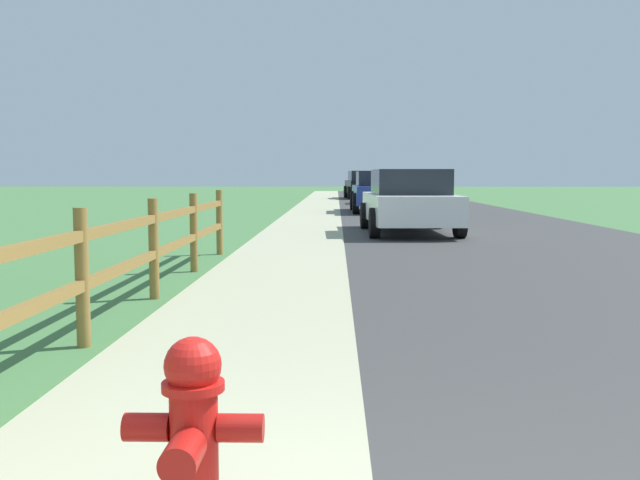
% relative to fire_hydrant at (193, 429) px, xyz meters
% --- Properties ---
extents(ground_plane, '(120.00, 120.00, 0.00)m').
position_rel_fire_hydrant_xyz_m(ground_plane, '(0.72, 24.30, -0.40)').
color(ground_plane, '#457641').
extents(road_asphalt, '(7.00, 66.00, 0.01)m').
position_rel_fire_hydrant_xyz_m(road_asphalt, '(4.22, 26.30, -0.39)').
color(road_asphalt, '#3B3B3B').
rests_on(road_asphalt, ground).
extents(curb_concrete, '(6.00, 66.00, 0.01)m').
position_rel_fire_hydrant_xyz_m(curb_concrete, '(-2.28, 26.30, -0.39)').
color(curb_concrete, '#AEAF8D').
rests_on(curb_concrete, ground).
extents(grass_verge, '(5.00, 66.00, 0.00)m').
position_rel_fire_hydrant_xyz_m(grass_verge, '(-3.78, 26.30, -0.39)').
color(grass_verge, '#457641').
rests_on(grass_verge, ground).
extents(fire_hydrant, '(0.55, 0.44, 0.76)m').
position_rel_fire_hydrant_xyz_m(fire_hydrant, '(0.00, 0.00, 0.00)').
color(fire_hydrant, red).
rests_on(fire_hydrant, ground).
extents(rail_fence, '(0.11, 11.17, 1.13)m').
position_rel_fire_hydrant_xyz_m(rail_fence, '(-1.46, 3.97, 0.26)').
color(rail_fence, olive).
rests_on(rail_fence, ground).
extents(parked_suv_white, '(2.21, 4.65, 1.52)m').
position_rel_fire_hydrant_xyz_m(parked_suv_white, '(2.30, 14.22, 0.36)').
color(parked_suv_white, white).
rests_on(parked_suv_white, ground).
extents(parked_car_blue, '(2.17, 4.81, 1.52)m').
position_rel_fire_hydrant_xyz_m(parked_car_blue, '(2.20, 23.96, 0.40)').
color(parked_car_blue, navy).
rests_on(parked_car_blue, ground).
extents(parked_car_beige, '(2.16, 4.38, 1.48)m').
position_rel_fire_hydrant_xyz_m(parked_car_beige, '(2.96, 31.87, 0.37)').
color(parked_car_beige, '#C6B793').
rests_on(parked_car_beige, ground).
extents(parked_car_black, '(2.28, 4.89, 1.64)m').
position_rel_fire_hydrant_xyz_m(parked_car_black, '(2.18, 39.46, 0.45)').
color(parked_car_black, black).
rests_on(parked_car_black, ground).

